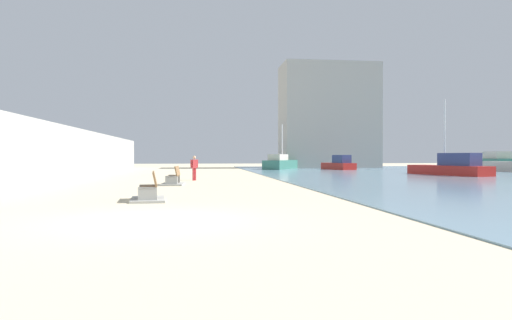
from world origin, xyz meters
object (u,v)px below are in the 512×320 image
object	(u,v)px
person_walking	(194,166)
boat_nearest	(339,164)
bench_near	(149,194)
boat_distant	(451,167)
bench_far	(174,180)
boat_far_left	(492,162)
boat_outer	(281,163)

from	to	relation	value
person_walking	boat_nearest	world-z (taller)	boat_nearest
bench_near	boat_distant	bearing A→B (deg)	39.07
bench_far	boat_far_left	size ratio (longest dim) A/B	0.30
boat_distant	boat_far_left	distance (m)	18.83
bench_near	boat_far_left	world-z (taller)	boat_far_left
bench_far	boat_outer	distance (m)	28.60
boat_nearest	boat_outer	xyz separation A→B (m)	(-5.93, 2.70, 0.08)
bench_far	boat_nearest	world-z (taller)	boat_nearest
boat_outer	person_walking	bearing A→B (deg)	-112.95
boat_nearest	boat_far_left	world-z (taller)	boat_far_left
boat_nearest	boat_distant	size ratio (longest dim) A/B	0.72
boat_outer	bench_near	bearing A→B (deg)	-107.46
person_walking	bench_far	bearing A→B (deg)	-104.47
boat_nearest	boat_outer	bearing A→B (deg)	155.53
bench_near	person_walking	bearing A→B (deg)	83.30
bench_near	bench_far	xyz separation A→B (m)	(0.41, 8.37, 0.00)
bench_far	boat_outer	xyz separation A→B (m)	(10.58, 26.57, 0.45)
boat_far_left	boat_distant	bearing A→B (deg)	-133.17
bench_far	boat_distant	world-z (taller)	boat_distant
bench_near	boat_distant	xyz separation A→B (m)	(20.90, 16.96, 0.43)
bench_near	bench_far	world-z (taller)	same
bench_far	boat_outer	world-z (taller)	boat_outer
bench_far	boat_outer	bearing A→B (deg)	68.29
boat_nearest	boat_outer	distance (m)	6.52
person_walking	bench_near	bearing A→B (deg)	-96.70
bench_far	person_walking	bearing A→B (deg)	75.53
person_walking	boat_outer	bearing A→B (deg)	67.05
bench_near	person_walking	xyz separation A→B (m)	(1.46, 12.43, 0.63)
bench_far	boat_nearest	bearing A→B (deg)	55.33
bench_near	boat_far_left	bearing A→B (deg)	42.26
boat_distant	person_walking	bearing A→B (deg)	-166.89
person_walking	boat_nearest	size ratio (longest dim) A/B	0.29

